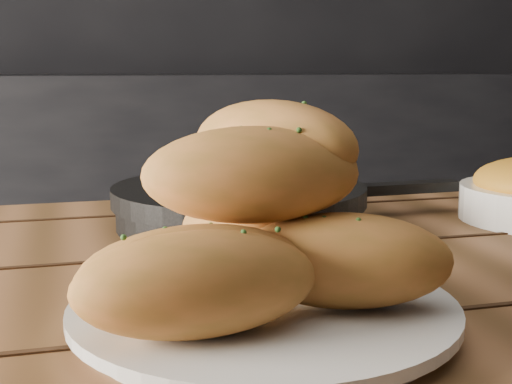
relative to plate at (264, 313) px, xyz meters
name	(u,v)px	position (x,y,z in m)	size (l,w,h in m)	color
counter	(94,217)	(-0.04, 1.84, -0.31)	(2.80, 0.60, 0.90)	black
plate	(264,313)	(0.00, 0.00, 0.00)	(0.26, 0.26, 0.02)	silver
bread_rolls	(251,229)	(-0.01, -0.01, 0.06)	(0.26, 0.21, 0.13)	#C17035
skillet	(241,204)	(0.06, 0.31, 0.01)	(0.42, 0.28, 0.05)	black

